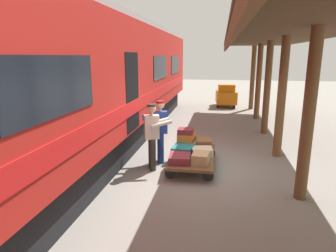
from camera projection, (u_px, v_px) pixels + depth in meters
ground_plane at (209, 168)px, 7.77m from camera, size 60.00×60.00×0.00m
platform_canopy at (296, 39)px, 6.72m from camera, size 3.20×19.76×3.56m
train_car at (78, 87)px, 7.89m from camera, size 3.02×20.77×4.00m
luggage_cart at (192, 156)px, 7.84m from camera, size 1.16×2.16×0.33m
suitcase_cream_canvas at (202, 152)px, 7.76m from camera, size 0.58×0.53×0.20m
suitcase_tan_vintage at (201, 158)px, 7.19m from camera, size 0.43×0.56×0.25m
suitcase_brown_leather at (204, 144)px, 8.32m from camera, size 0.47×0.60×0.28m
suitcase_red_plastic at (186, 144)px, 8.42m from camera, size 0.42×0.60×0.20m
suitcase_teal_softside at (183, 150)px, 7.85m from camera, size 0.58×0.66×0.22m
suitcase_burgundy_valise at (180, 158)px, 7.28m from camera, size 0.55×0.67×0.19m
suitcase_orange_carryall at (186, 137)px, 8.34m from camera, size 0.49×0.55×0.22m
suitcase_maroon_trunk at (186, 131)px, 8.26m from camera, size 0.43×0.39×0.15m
porter_in_overalls at (160, 129)px, 8.05m from camera, size 0.73×0.56×1.70m
porter_by_door at (153, 134)px, 7.53m from camera, size 0.74×0.59×1.70m
baggage_tug at (226, 96)px, 17.14m from camera, size 1.23×1.78×1.30m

